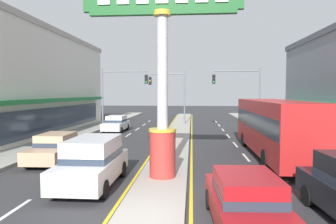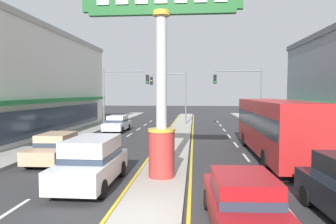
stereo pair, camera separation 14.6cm
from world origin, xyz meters
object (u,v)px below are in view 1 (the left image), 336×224
(storefront_left, at_px, (4,82))
(sedan_near_right_lane, at_px, (116,123))
(district_sign, at_px, (162,74))
(sedan_kerb_right, at_px, (245,200))
(traffic_light_right_side, at_px, (242,88))
(suv_far_left_oncoming, at_px, (93,161))
(traffic_light_median_far, at_px, (172,89))
(sedan_near_left_lane, at_px, (56,148))
(traffic_light_left_side, at_px, (119,88))
(bus_mid_left_lane, at_px, (275,125))

(storefront_left, relative_size, sedan_near_right_lane, 6.02)
(district_sign, distance_m, sedan_kerb_right, 6.43)
(sedan_near_right_lane, bearing_deg, district_sign, -69.38)
(traffic_light_right_side, bearing_deg, storefront_left, -163.89)
(traffic_light_right_side, height_order, suv_far_left_oncoming, traffic_light_right_side)
(traffic_light_right_side, bearing_deg, traffic_light_median_far, 153.23)
(district_sign, height_order, sedan_near_left_lane, district_sign)
(traffic_light_left_side, relative_size, traffic_light_median_far, 1.00)
(storefront_left, distance_m, sedan_near_right_lane, 10.34)
(traffic_light_left_side, distance_m, sedan_near_left_lane, 15.89)
(suv_far_left_oncoming, bearing_deg, sedan_near_right_lane, 101.03)
(traffic_light_left_side, relative_size, sedan_kerb_right, 1.41)
(sedan_near_left_lane, xyz_separation_m, sedan_kerb_right, (8.68, -7.38, 0.00))
(traffic_light_left_side, distance_m, sedan_kerb_right, 24.81)
(sedan_near_left_lane, relative_size, bus_mid_left_lane, 0.39)
(traffic_light_right_side, xyz_separation_m, traffic_light_median_far, (-7.40, 3.73, -0.05))
(sedan_near_right_lane, relative_size, sedan_kerb_right, 0.99)
(traffic_light_right_side, height_order, sedan_near_right_lane, traffic_light_right_side)
(traffic_light_median_far, bearing_deg, sedan_near_left_lane, -103.96)
(traffic_light_left_side, xyz_separation_m, sedan_kerb_right, (8.97, -22.88, -3.46))
(traffic_light_left_side, xyz_separation_m, sedan_near_left_lane, (0.28, -15.50, -3.46))
(suv_far_left_oncoming, distance_m, sedan_kerb_right, 6.42)
(traffic_light_left_side, relative_size, bus_mid_left_lane, 0.55)
(traffic_light_right_side, xyz_separation_m, sedan_near_left_lane, (-12.27, -15.85, -3.46))
(district_sign, bearing_deg, sedan_near_right_lane, 110.62)
(sedan_kerb_right, bearing_deg, storefront_left, 136.01)
(traffic_light_median_far, relative_size, sedan_kerb_right, 1.41)
(sedan_near_right_lane, distance_m, bus_mid_left_lane, 16.09)
(traffic_light_right_side, relative_size, sedan_near_right_lane, 1.43)
(traffic_light_median_far, bearing_deg, sedan_near_right_lane, -126.65)
(traffic_light_median_far, bearing_deg, storefront_left, -144.56)
(sedan_near_right_lane, xyz_separation_m, sedan_near_left_lane, (-0.00, -13.05, 0.00))
(storefront_left, height_order, suv_far_left_oncoming, storefront_left)
(storefront_left, xyz_separation_m, traffic_light_right_side, (21.28, 6.14, -0.36))
(traffic_light_right_side, relative_size, bus_mid_left_lane, 0.55)
(storefront_left, bearing_deg, traffic_light_left_side, 33.58)
(sedan_near_left_lane, bearing_deg, sedan_kerb_right, -40.34)
(district_sign, distance_m, traffic_light_left_side, 19.42)
(district_sign, height_order, bus_mid_left_lane, district_sign)
(bus_mid_left_lane, bearing_deg, district_sign, -138.85)
(traffic_light_left_side, bearing_deg, sedan_kerb_right, -68.59)
(district_sign, bearing_deg, traffic_light_left_side, 108.86)
(sedan_near_right_lane, bearing_deg, traffic_light_right_side, 12.89)
(traffic_light_median_far, relative_size, sedan_near_right_lane, 1.43)
(traffic_light_median_far, distance_m, suv_far_left_oncoming, 23.74)
(sedan_kerb_right, bearing_deg, sedan_near_right_lane, 113.03)
(sedan_near_right_lane, relative_size, bus_mid_left_lane, 0.39)
(traffic_light_left_side, relative_size, sedan_near_right_lane, 1.43)
(traffic_light_median_far, relative_size, sedan_near_left_lane, 1.43)
(sedan_near_right_lane, distance_m, sedan_near_left_lane, 13.05)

